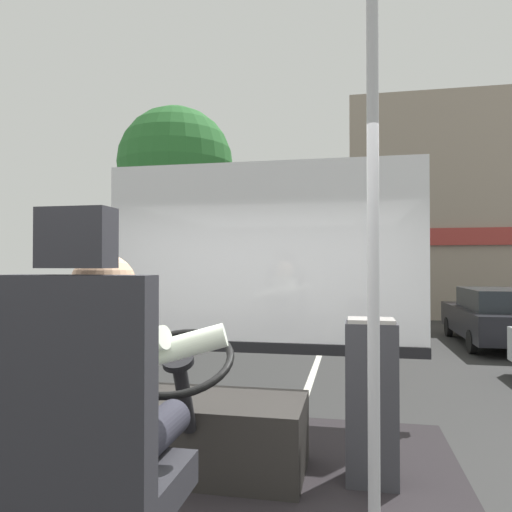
% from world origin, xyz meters
% --- Properties ---
extents(ground, '(18.00, 44.00, 0.06)m').
position_xyz_m(ground, '(0.00, 8.80, -0.02)').
color(ground, '#2D2D2D').
extents(driver_seat, '(0.48, 0.48, 1.32)m').
position_xyz_m(driver_seat, '(-0.11, -0.63, 1.40)').
color(driver_seat, black).
rests_on(driver_seat, bus_floor).
extents(bus_driver, '(0.72, 0.57, 0.73)m').
position_xyz_m(bus_driver, '(-0.11, -0.52, 1.57)').
color(bus_driver, '#282833').
rests_on(bus_driver, driver_seat).
extents(steering_console, '(1.10, 0.98, 0.82)m').
position_xyz_m(steering_console, '(-0.11, 0.55, 1.06)').
color(steering_console, '#282623').
rests_on(steering_console, bus_floor).
extents(handrail_pole, '(0.04, 0.04, 2.13)m').
position_xyz_m(handrail_pole, '(0.77, -0.24, 1.90)').
color(handrail_pole, '#B7B7BC').
rests_on(handrail_pole, bus_floor).
extents(fare_box, '(0.27, 0.22, 0.86)m').
position_xyz_m(fare_box, '(0.79, 0.59, 1.27)').
color(fare_box, '#333338').
rests_on(fare_box, bus_floor).
extents(windshield_panel, '(2.50, 0.08, 1.48)m').
position_xyz_m(windshield_panel, '(0.00, 1.62, 1.88)').
color(windshield_panel, white).
extents(street_tree, '(2.78, 2.78, 5.80)m').
position_xyz_m(street_tree, '(-3.50, 9.01, 4.35)').
color(street_tree, '#4C3828').
rests_on(street_tree, ground).
extents(shop_building, '(11.31, 5.48, 8.20)m').
position_xyz_m(shop_building, '(6.29, 18.52, 4.10)').
color(shop_building, gray).
rests_on(shop_building, ground).
extents(parked_car_black, '(2.01, 4.22, 1.39)m').
position_xyz_m(parked_car_black, '(4.24, 10.64, 0.72)').
color(parked_car_black, black).
rests_on(parked_car_black, ground).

